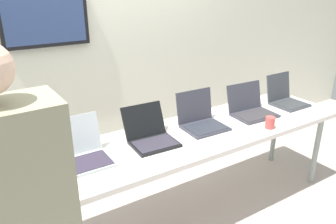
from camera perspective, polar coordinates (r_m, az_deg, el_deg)
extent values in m
cube|color=silver|center=(3.21, -12.38, 12.33)|extent=(8.00, 0.06, 2.71)
cube|color=black|center=(3.01, -20.49, 15.02)|extent=(0.71, 0.05, 0.48)
cube|color=navy|center=(2.99, -20.42, 15.01)|extent=(0.65, 0.02, 0.42)
cube|color=silver|center=(2.42, -1.60, -5.79)|extent=(3.38, 0.70, 0.04)
cylinder|color=gray|center=(3.46, 24.15, -5.90)|extent=(0.05, 0.05, 0.72)
cylinder|color=gray|center=(3.72, 17.90, -3.05)|extent=(0.05, 0.05, 0.72)
cube|color=#20252C|center=(2.13, -26.49, -11.62)|extent=(0.35, 0.27, 0.02)
cube|color=#2F2E34|center=(2.11, -26.49, -11.52)|extent=(0.32, 0.22, 0.00)
cube|color=#ACB6BB|center=(2.21, -13.90, -8.53)|extent=(0.32, 0.26, 0.02)
cube|color=#2D2636|center=(2.19, -13.81, -8.41)|extent=(0.29, 0.21, 0.00)
cube|color=#ACB6BB|center=(2.29, -15.59, -3.79)|extent=(0.32, 0.08, 0.25)
cube|color=black|center=(2.29, -15.61, -3.78)|extent=(0.29, 0.07, 0.22)
cube|color=black|center=(2.38, -2.35, -5.52)|extent=(0.33, 0.26, 0.02)
cube|color=#2B2834|center=(2.36, -2.21, -5.38)|extent=(0.30, 0.21, 0.00)
cube|color=black|center=(2.47, -4.25, -1.40)|extent=(0.33, 0.13, 0.23)
cube|color=#19262C|center=(2.47, -4.28, -1.40)|extent=(0.30, 0.11, 0.20)
cube|color=#33333F|center=(2.64, 6.37, -2.73)|extent=(0.34, 0.28, 0.02)
cube|color=#262A32|center=(2.63, 6.55, -2.60)|extent=(0.31, 0.22, 0.00)
cube|color=#33333F|center=(2.70, 4.56, 1.09)|extent=(0.33, 0.07, 0.26)
cube|color=black|center=(2.71, 4.52, 1.10)|extent=(0.30, 0.06, 0.23)
cube|color=#34343F|center=(2.96, 14.72, -0.57)|extent=(0.38, 0.27, 0.02)
cube|color=#323033|center=(2.95, 14.91, -0.43)|extent=(0.35, 0.22, 0.00)
cube|color=#34343F|center=(3.02, 12.99, 2.64)|extent=(0.37, 0.09, 0.24)
cube|color=#37507F|center=(3.02, 12.95, 2.64)|extent=(0.34, 0.08, 0.21)
cube|color=#373B41|center=(3.31, 20.22, 1.21)|extent=(0.30, 0.26, 0.02)
cube|color=#2F3335|center=(3.30, 20.42, 1.33)|extent=(0.27, 0.21, 0.00)
cube|color=#373B41|center=(3.36, 18.47, 4.18)|extent=(0.30, 0.06, 0.25)
cube|color=silver|center=(3.36, 18.43, 4.19)|extent=(0.27, 0.05, 0.22)
cube|color=gray|center=(1.42, -25.65, -11.24)|extent=(0.45, 0.27, 0.65)
cylinder|color=gray|center=(1.82, -20.70, -12.83)|extent=(0.08, 0.32, 0.07)
cylinder|color=#CB4541|center=(2.75, 17.15, -1.76)|extent=(0.07, 0.07, 0.09)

